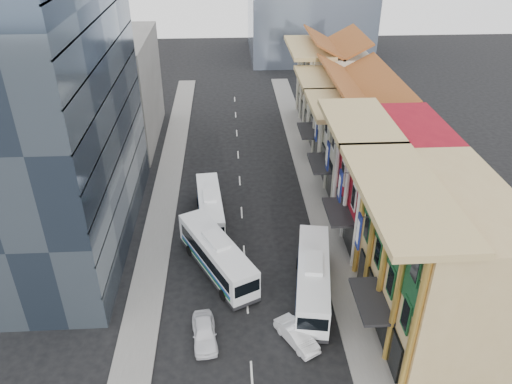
{
  "coord_description": "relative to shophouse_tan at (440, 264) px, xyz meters",
  "views": [
    {
      "loc": [
        -1.08,
        -22.81,
        28.96
      ],
      "look_at": [
        1.32,
        18.26,
        4.71
      ],
      "focal_mm": 35.0,
      "sensor_mm": 36.0,
      "label": 1
    }
  ],
  "objects": [
    {
      "name": "sidewalk_right",
      "position": [
        -5.5,
        17.0,
        -5.92
      ],
      "size": [
        3.0,
        90.0,
        0.15
      ],
      "primitive_type": "cube",
      "color": "slate",
      "rests_on": "ground"
    },
    {
      "name": "sedan_left",
      "position": [
        -17.4,
        -0.65,
        -5.26
      ],
      "size": [
        2.24,
        4.55,
        1.49
      ],
      "primitive_type": "imported",
      "rotation": [
        0.0,
        0.0,
        0.11
      ],
      "color": "white",
      "rests_on": "ground"
    },
    {
      "name": "office_tower",
      "position": [
        -31.0,
        14.0,
        9.0
      ],
      "size": [
        12.0,
        26.0,
        30.0
      ],
      "primitive_type": "cube",
      "color": "#364457",
      "rests_on": "ground"
    },
    {
      "name": "office_block_far",
      "position": [
        -30.0,
        37.0,
        1.0
      ],
      "size": [
        10.0,
        18.0,
        14.0
      ],
      "primitive_type": "cube",
      "color": "gray",
      "rests_on": "ground"
    },
    {
      "name": "shophouse_cream_mid",
      "position": [
        0.0,
        30.5,
        -1.0
      ],
      "size": [
        8.0,
        9.0,
        10.0
      ],
      "primitive_type": "cube",
      "color": "beige",
      "rests_on": "ground"
    },
    {
      "name": "sedan_right",
      "position": [
        -10.47,
        -1.25,
        -5.32
      ],
      "size": [
        3.3,
        4.32,
        1.37
      ],
      "primitive_type": "imported",
      "rotation": [
        0.0,
        0.0,
        0.51
      ],
      "color": "silver",
      "rests_on": "ground"
    },
    {
      "name": "shophouse_tan",
      "position": [
        0.0,
        0.0,
        0.0
      ],
      "size": [
        8.0,
        14.0,
        12.0
      ],
      "primitive_type": "cube",
      "color": "tan",
      "rests_on": "ground"
    },
    {
      "name": "shophouse_cream_near",
      "position": [
        0.0,
        21.5,
        -1.0
      ],
      "size": [
        8.0,
        9.0,
        10.0
      ],
      "primitive_type": "cube",
      "color": "beige",
      "rests_on": "ground"
    },
    {
      "name": "shophouse_red",
      "position": [
        0.0,
        12.0,
        0.0
      ],
      "size": [
        8.0,
        10.0,
        12.0
      ],
      "primitive_type": "cube",
      "color": "maroon",
      "rests_on": "ground"
    },
    {
      "name": "bus_right",
      "position": [
        -8.5,
        3.88,
        -4.19
      ],
      "size": [
        4.43,
        11.57,
        3.62
      ],
      "primitive_type": null,
      "rotation": [
        0.0,
        0.0,
        -0.16
      ],
      "color": "white",
      "rests_on": "ground"
    },
    {
      "name": "bus_left_near",
      "position": [
        -16.49,
        7.5,
        -4.21
      ],
      "size": [
        7.33,
        11.18,
        3.59
      ],
      "primitive_type": null,
      "rotation": [
        0.0,
        0.0,
        0.46
      ],
      "color": "white",
      "rests_on": "ground"
    },
    {
      "name": "bus_left_far",
      "position": [
        -17.27,
        15.74,
        -4.38
      ],
      "size": [
        3.26,
        10.25,
        3.23
      ],
      "primitive_type": null,
      "rotation": [
        0.0,
        0.0,
        0.09
      ],
      "color": "white",
      "rests_on": "ground"
    },
    {
      "name": "shophouse_cream_far",
      "position": [
        0.0,
        41.0,
        -0.5
      ],
      "size": [
        8.0,
        12.0,
        11.0
      ],
      "primitive_type": "cube",
      "color": "beige",
      "rests_on": "ground"
    },
    {
      "name": "sidewalk_left",
      "position": [
        -22.5,
        17.0,
        -5.92
      ],
      "size": [
        3.0,
        90.0,
        0.15
      ],
      "primitive_type": "cube",
      "color": "slate",
      "rests_on": "ground"
    }
  ]
}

